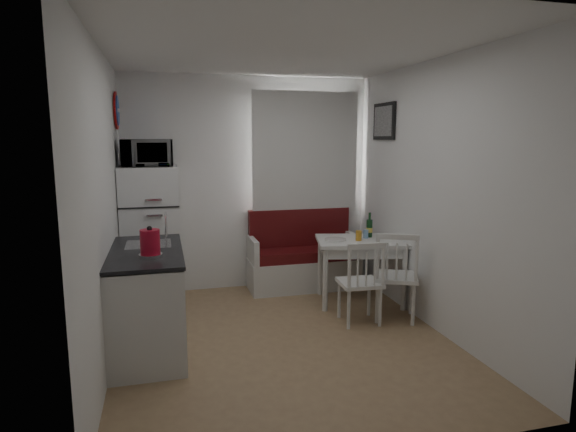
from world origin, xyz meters
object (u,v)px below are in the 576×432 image
(chair_right, at_px, (400,267))
(kitchen_counter, at_px, (148,299))
(chair_left, at_px, (364,274))
(fridge, at_px, (151,236))
(dining_table, at_px, (361,246))
(bench, at_px, (303,262))
(kettle, at_px, (150,242))
(wine_bottle, at_px, (369,225))
(microwave, at_px, (147,153))

(chair_right, bearing_deg, kitchen_counter, -154.62)
(chair_left, relative_size, fridge, 0.30)
(dining_table, distance_m, fridge, 2.36)
(kitchen_counter, xyz_separation_m, bench, (1.83, 1.36, -0.13))
(kettle, distance_m, wine_bottle, 2.63)
(chair_right, xyz_separation_m, wine_bottle, (0.00, 0.77, 0.30))
(kitchen_counter, relative_size, kettle, 5.26)
(kitchen_counter, height_order, dining_table, kitchen_counter)
(bench, xyz_separation_m, chair_left, (0.23, -1.35, 0.21))
(bench, bearing_deg, fridge, -176.47)
(kettle, height_order, wine_bottle, kettle)
(chair_right, distance_m, microwave, 2.93)
(bench, distance_m, fridge, 1.87)
(kitchen_counter, bearing_deg, fridge, 89.10)
(kitchen_counter, xyz_separation_m, fridge, (0.02, 1.24, 0.32))
(dining_table, height_order, chair_left, chair_left)
(kitchen_counter, xyz_separation_m, chair_left, (2.05, 0.01, 0.08))
(kitchen_counter, bearing_deg, bench, 36.58)
(kettle, bearing_deg, wine_bottle, 23.90)
(microwave, bearing_deg, chair_left, -30.21)
(kitchen_counter, relative_size, microwave, 2.48)
(kitchen_counter, xyz_separation_m, wine_bottle, (2.45, 0.77, 0.42))
(bench, height_order, fridge, fridge)
(chair_right, bearing_deg, wine_bottle, 115.34)
(chair_left, bearing_deg, fridge, 151.97)
(fridge, bearing_deg, kitchen_counter, -90.90)
(bench, xyz_separation_m, kettle, (-1.78, -1.65, 0.70))
(bench, height_order, wine_bottle, wine_bottle)
(bench, bearing_deg, wine_bottle, -43.38)
(chair_left, bearing_deg, chair_right, 2.17)
(kitchen_counter, bearing_deg, kettle, -80.50)
(dining_table, xyz_separation_m, fridge, (-2.29, 0.58, 0.13))
(chair_right, bearing_deg, dining_table, 127.62)
(fridge, relative_size, microwave, 2.93)
(wine_bottle, bearing_deg, chair_left, -117.51)
(fridge, bearing_deg, microwave, -90.00)
(chair_left, bearing_deg, kettle, -168.12)
(fridge, height_order, kettle, fridge)
(bench, bearing_deg, dining_table, -55.24)
(kitchen_counter, relative_size, fridge, 0.85)
(fridge, distance_m, wine_bottle, 2.48)
(dining_table, bearing_deg, fridge, 178.82)
(fridge, xyz_separation_m, kettle, (0.03, -1.54, 0.25))
(microwave, xyz_separation_m, kettle, (0.03, -1.49, -0.68))
(wine_bottle, bearing_deg, fridge, 168.90)
(fridge, xyz_separation_m, microwave, (0.00, -0.05, 0.92))
(dining_table, bearing_deg, chair_right, -64.73)
(microwave, bearing_deg, kettle, -88.85)
(bench, relative_size, microwave, 2.56)
(wine_bottle, bearing_deg, kitchen_counter, -162.60)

